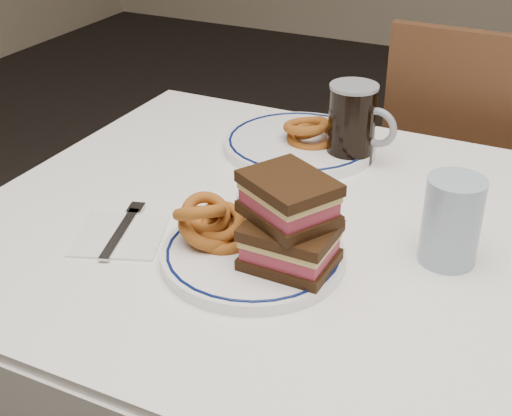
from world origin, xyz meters
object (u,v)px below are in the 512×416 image
at_px(beer_mug, 353,123).
at_px(main_plate, 253,254).
at_px(reuben_sandwich, 289,222).
at_px(far_plate, 300,143).
at_px(chair_far, 479,196).

bearing_deg(beer_mug, main_plate, -92.13).
distance_m(reuben_sandwich, far_plate, 0.42).
bearing_deg(main_plate, reuben_sandwich, -2.86).
relative_size(chair_far, beer_mug, 6.43).
distance_m(chair_far, main_plate, 0.88).
xyz_separation_m(main_plate, beer_mug, (0.01, 0.38, 0.06)).
xyz_separation_m(chair_far, beer_mug, (-0.18, -0.45, 0.32)).
height_order(chair_far, beer_mug, chair_far).
distance_m(main_plate, reuben_sandwich, 0.09).
height_order(reuben_sandwich, beer_mug, beer_mug).
height_order(main_plate, beer_mug, beer_mug).
bearing_deg(chair_far, far_plate, -122.98).
bearing_deg(chair_far, beer_mug, -112.22).
bearing_deg(reuben_sandwich, chair_far, 80.27).
xyz_separation_m(beer_mug, far_plate, (-0.10, 0.01, -0.06)).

